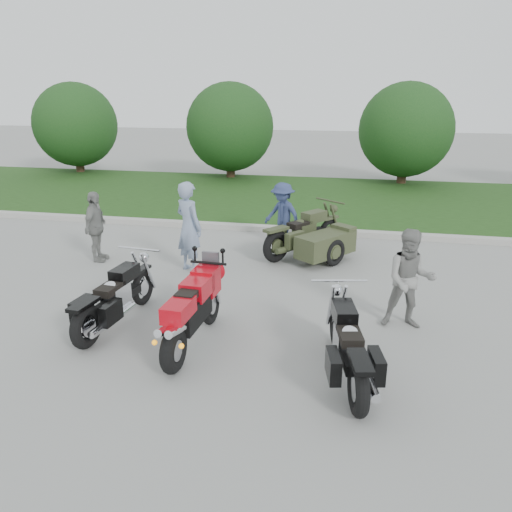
% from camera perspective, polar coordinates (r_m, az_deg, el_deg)
% --- Properties ---
extents(ground, '(80.00, 80.00, 0.00)m').
position_cam_1_polar(ground, '(8.28, -5.88, -8.39)').
color(ground, gray).
rests_on(ground, ground).
extents(curb, '(60.00, 0.30, 0.15)m').
position_cam_1_polar(curb, '(13.72, 1.52, 3.14)').
color(curb, '#ABA9A1').
rests_on(curb, ground).
extents(grass_strip, '(60.00, 8.00, 0.14)m').
position_cam_1_polar(grass_strip, '(17.70, 3.90, 6.66)').
color(grass_strip, '#2B571D').
rests_on(grass_strip, ground).
extents(tree_far_left, '(3.60, 3.60, 4.00)m').
position_cam_1_polar(tree_far_left, '(23.96, -19.93, 13.92)').
color(tree_far_left, '#3F2B1C').
rests_on(tree_far_left, ground).
extents(tree_mid_left, '(3.60, 3.60, 4.00)m').
position_cam_1_polar(tree_mid_left, '(21.24, -2.99, 14.49)').
color(tree_mid_left, '#3F2B1C').
rests_on(tree_mid_left, ground).
extents(tree_mid_right, '(3.60, 3.60, 4.00)m').
position_cam_1_polar(tree_mid_right, '(20.64, 16.76, 13.62)').
color(tree_mid_right, '#3F2B1C').
rests_on(tree_mid_right, ground).
extents(sportbike_red, '(0.42, 2.21, 1.05)m').
position_cam_1_polar(sportbike_red, '(7.53, -7.32, -6.10)').
color(sportbike_red, black).
rests_on(sportbike_red, ground).
extents(cruiser_left, '(0.48, 2.35, 0.90)m').
position_cam_1_polar(cruiser_left, '(8.49, -15.98, -4.92)').
color(cruiser_left, black).
rests_on(cruiser_left, ground).
extents(cruiser_right, '(0.71, 2.34, 0.91)m').
position_cam_1_polar(cruiser_right, '(6.85, 10.52, -10.40)').
color(cruiser_right, black).
rests_on(cruiser_right, ground).
extents(cruiser_sidecar, '(2.06, 2.34, 0.98)m').
position_cam_1_polar(cruiser_sidecar, '(11.43, 6.77, 1.80)').
color(cruiser_sidecar, black).
rests_on(cruiser_sidecar, ground).
extents(person_stripe, '(0.85, 0.78, 1.94)m').
position_cam_1_polar(person_stripe, '(10.59, -7.67, 3.28)').
color(person_stripe, '#8394B2').
rests_on(person_stripe, ground).
extents(person_grey, '(0.84, 0.67, 1.66)m').
position_cam_1_polar(person_grey, '(8.39, 17.18, -2.60)').
color(person_grey, gray).
rests_on(person_grey, ground).
extents(person_denim, '(1.19, 1.01, 1.59)m').
position_cam_1_polar(person_denim, '(12.25, 3.05, 4.70)').
color(person_denim, navy).
rests_on(person_denim, ground).
extents(person_back, '(0.47, 0.97, 1.59)m').
position_cam_1_polar(person_back, '(11.74, -17.86, 3.19)').
color(person_back, gray).
rests_on(person_back, ground).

